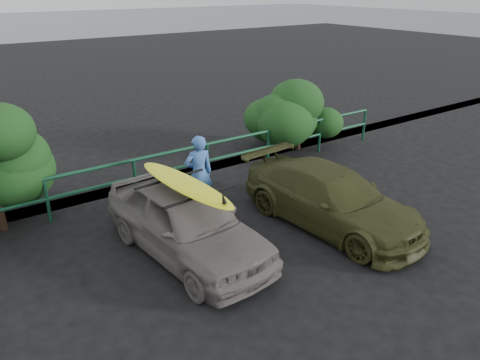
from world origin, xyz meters
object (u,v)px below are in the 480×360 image
object	(u,v)px
sedan	(187,222)
guardrail	(173,170)
olive_vehicle	(331,198)
surfboard	(185,184)
man	(199,173)

from	to	relation	value
sedan	guardrail	bearing A→B (deg)	62.54
olive_vehicle	surfboard	world-z (taller)	surfboard
sedan	olive_vehicle	bearing A→B (deg)	-17.98
man	guardrail	bearing A→B (deg)	-77.24
surfboard	man	bearing A→B (deg)	47.79
man	surfboard	distance (m)	2.04
sedan	olive_vehicle	size ratio (longest dim) A/B	0.95
guardrail	surfboard	xyz separation A→B (m)	(-1.19, -2.84, 0.94)
olive_vehicle	man	size ratio (longest dim) A/B	2.42
olive_vehicle	man	bearing A→B (deg)	125.17
guardrail	olive_vehicle	world-z (taller)	olive_vehicle
olive_vehicle	man	distance (m)	2.96
guardrail	sedan	xyz separation A→B (m)	(-1.19, -2.84, 0.16)
olive_vehicle	man	world-z (taller)	man
man	olive_vehicle	bearing A→B (deg)	142.42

